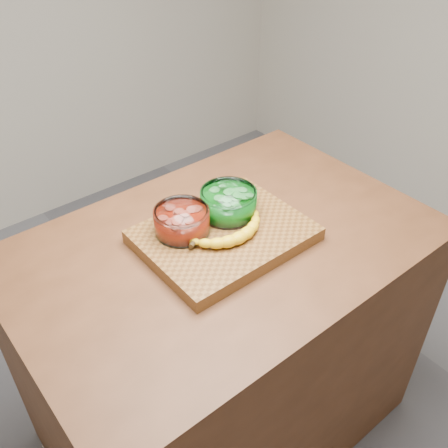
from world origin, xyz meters
TOP-DOWN VIEW (x-y plane):
  - ground at (0.00, 0.00)m, footprint 3.50×3.50m
  - counter at (0.00, 0.00)m, footprint 1.20×0.80m
  - cutting_board at (0.00, 0.00)m, footprint 0.45×0.35m
  - bowl_red at (-0.09, 0.07)m, footprint 0.15×0.15m
  - bowl_green at (0.06, 0.05)m, footprint 0.16×0.16m
  - banana at (-0.00, -0.04)m, footprint 0.27×0.12m

SIDE VIEW (x-z plane):
  - ground at x=0.00m, z-range 0.00..0.00m
  - counter at x=0.00m, z-range 0.00..0.90m
  - cutting_board at x=0.00m, z-range 0.90..0.94m
  - banana at x=0.00m, z-range 0.94..0.98m
  - bowl_red at x=-0.09m, z-range 0.94..1.01m
  - bowl_green at x=0.06m, z-range 0.94..1.01m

